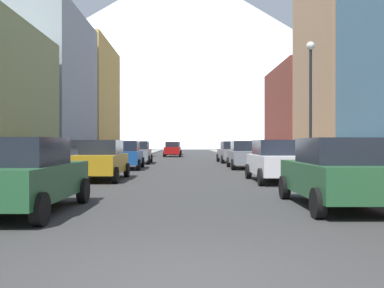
% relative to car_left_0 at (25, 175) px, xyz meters
% --- Properties ---
extents(ground_plane, '(400.00, 400.00, 0.00)m').
position_rel_car_left_0_xyz_m(ground_plane, '(3.80, -4.91, -0.90)').
color(ground_plane, '#363636').
extents(sidewalk_left, '(2.50, 100.00, 0.15)m').
position_rel_car_left_0_xyz_m(sidewalk_left, '(-2.45, 30.09, -0.82)').
color(sidewalk_left, gray).
rests_on(sidewalk_left, ground).
extents(sidewalk_right, '(2.50, 100.00, 0.15)m').
position_rel_car_left_0_xyz_m(sidewalk_right, '(10.05, 30.09, -0.82)').
color(sidewalk_right, gray).
rests_on(sidewalk_right, ground).
extents(storefront_left_2, '(7.53, 10.46, 10.99)m').
position_rel_car_left_0_xyz_m(storefront_left_2, '(-7.31, 21.09, 4.42)').
color(storefront_left_2, '#99A5B2').
rests_on(storefront_left_2, ground).
extents(storefront_left_3, '(7.96, 11.90, 11.49)m').
position_rel_car_left_0_xyz_m(storefront_left_3, '(-7.53, 32.83, 4.67)').
color(storefront_left_3, '#D8B259').
rests_on(storefront_left_3, ground).
extents(storefront_right_2, '(8.93, 8.15, 11.75)m').
position_rel_car_left_0_xyz_m(storefront_right_2, '(15.62, 15.80, 4.80)').
color(storefront_right_2, tan).
rests_on(storefront_right_2, ground).
extents(storefront_right_3, '(8.89, 10.15, 7.97)m').
position_rel_car_left_0_xyz_m(storefront_right_3, '(15.60, 25.51, 2.94)').
color(storefront_right_3, brown).
rests_on(storefront_right_3, ground).
extents(car_left_0, '(2.15, 4.44, 1.78)m').
position_rel_car_left_0_xyz_m(car_left_0, '(0.00, 0.00, 0.00)').
color(car_left_0, '#265933').
rests_on(car_left_0, ground).
extents(car_left_1, '(2.07, 4.41, 1.78)m').
position_rel_car_left_0_xyz_m(car_left_1, '(0.00, 9.04, 0.00)').
color(car_left_1, '#B28419').
rests_on(car_left_1, ground).
extents(car_left_2, '(2.16, 4.45, 1.78)m').
position_rel_car_left_0_xyz_m(car_left_2, '(0.00, 16.96, 0.00)').
color(car_left_2, '#19478C').
rests_on(car_left_2, ground).
extents(car_left_3, '(2.14, 4.44, 1.78)m').
position_rel_car_left_0_xyz_m(car_left_3, '(0.00, 24.11, 0.00)').
color(car_left_3, slate).
rests_on(car_left_3, ground).
extents(car_right_0, '(2.10, 4.42, 1.78)m').
position_rel_car_left_0_xyz_m(car_right_0, '(7.60, 0.74, 0.00)').
color(car_right_0, '#265933').
rests_on(car_right_0, ground).
extents(car_right_1, '(2.08, 4.41, 1.78)m').
position_rel_car_left_0_xyz_m(car_right_1, '(7.60, 7.99, 0.00)').
color(car_right_1, silver).
rests_on(car_right_1, ground).
extents(car_right_2, '(2.11, 4.42, 1.78)m').
position_rel_car_left_0_xyz_m(car_right_2, '(7.60, 17.46, 0.00)').
color(car_right_2, slate).
rests_on(car_right_2, ground).
extents(car_right_3, '(2.20, 4.46, 1.78)m').
position_rel_car_left_0_xyz_m(car_right_3, '(7.60, 25.72, 0.00)').
color(car_right_3, slate).
rests_on(car_right_3, ground).
extents(car_driving_0, '(2.06, 4.40, 1.78)m').
position_rel_car_left_0_xyz_m(car_driving_0, '(2.20, 49.51, 0.00)').
color(car_driving_0, slate).
rests_on(car_driving_0, ground).
extents(car_driving_1, '(2.06, 4.40, 1.78)m').
position_rel_car_left_0_xyz_m(car_driving_1, '(2.20, 41.17, 0.00)').
color(car_driving_1, '#9E1111').
rests_on(car_driving_1, ground).
extents(trash_bin_right, '(0.59, 0.59, 0.98)m').
position_rel_car_left_0_xyz_m(trash_bin_right, '(10.15, 4.98, -0.26)').
color(trash_bin_right, '#4C5156').
rests_on(trash_bin_right, sidewalk_right).
extents(potted_plant_0, '(0.67, 0.67, 0.90)m').
position_rel_car_left_0_xyz_m(potted_plant_0, '(10.80, 5.68, -0.25)').
color(potted_plant_0, gray).
rests_on(potted_plant_0, sidewalk_right).
extents(potted_plant_1, '(0.72, 0.72, 1.02)m').
position_rel_car_left_0_xyz_m(potted_plant_1, '(-3.20, 10.78, -0.17)').
color(potted_plant_1, '#4C4C51').
rests_on(potted_plant_1, sidewalk_left).
extents(potted_plant_2, '(0.70, 0.70, 0.98)m').
position_rel_car_left_0_xyz_m(potted_plant_2, '(10.80, 13.62, -0.19)').
color(potted_plant_2, brown).
rests_on(potted_plant_2, sidewalk_right).
extents(pedestrian_1, '(0.36, 0.36, 1.54)m').
position_rel_car_left_0_xyz_m(pedestrian_1, '(10.05, 22.78, -0.05)').
color(pedestrian_1, brown).
rests_on(pedestrian_1, sidewalk_right).
extents(pedestrian_2, '(0.36, 0.36, 1.66)m').
position_rel_car_left_0_xyz_m(pedestrian_2, '(10.05, 16.00, 0.01)').
color(pedestrian_2, maroon).
rests_on(pedestrian_2, sidewalk_right).
extents(streetlamp_right, '(0.36, 0.36, 5.86)m').
position_rel_car_left_0_xyz_m(streetlamp_right, '(9.15, 8.20, 3.09)').
color(streetlamp_right, black).
rests_on(streetlamp_right, sidewalk_right).
extents(mountain_backdrop, '(314.94, 314.94, 112.41)m').
position_rel_car_left_0_xyz_m(mountain_backdrop, '(1.55, 255.09, 55.31)').
color(mountain_backdrop, silver).
rests_on(mountain_backdrop, ground).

